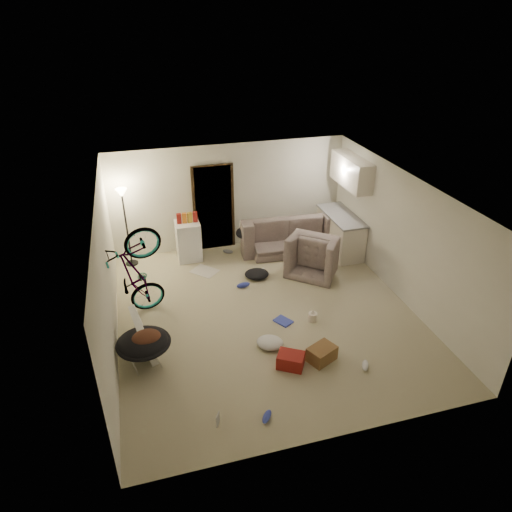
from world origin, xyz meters
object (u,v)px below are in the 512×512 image
object	(u,v)px
kitchen_counter	(340,233)
sofa	(286,236)
bicycle	(139,293)
saucer_chair	(144,347)
tv_box	(143,335)
drink_case_a	(322,354)
armchair	(317,256)
juicer	(313,316)
floor_lamp	(124,211)
drink_case_b	(291,360)
mini_fridge	(188,241)

from	to	relation	value
kitchen_counter	sofa	world-z (taller)	kitchen_counter
bicycle	saucer_chair	size ratio (longest dim) A/B	2.18
kitchen_counter	sofa	size ratio (longest dim) A/B	0.67
tv_box	drink_case_a	world-z (taller)	tv_box
tv_box	drink_case_a	distance (m)	3.01
armchair	juicer	bearing A→B (deg)	106.03
floor_lamp	sofa	world-z (taller)	floor_lamp
drink_case_a	drink_case_b	xyz separation A→B (m)	(-0.55, -0.01, -0.01)
floor_lamp	tv_box	distance (m)	3.25
mini_fridge	tv_box	bearing A→B (deg)	-112.10
sofa	tv_box	xyz separation A→B (m)	(-3.53, -2.90, -0.01)
saucer_chair	drink_case_b	size ratio (longest dim) A/B	2.07
sofa	juicer	size ratio (longest dim) A/B	9.27
sofa	drink_case_a	distance (m)	4.02
sofa	drink_case_a	xyz separation A→B (m)	(-0.71, -3.96, -0.20)
saucer_chair	floor_lamp	bearing A→B (deg)	91.64
floor_lamp	bicycle	world-z (taller)	floor_lamp
saucer_chair	drink_case_a	world-z (taller)	saucer_chair
armchair	bicycle	distance (m)	3.93
drink_case_a	juicer	bearing A→B (deg)	50.88
kitchen_counter	drink_case_b	world-z (taller)	kitchen_counter
kitchen_counter	drink_case_a	distance (m)	4.01
armchair	drink_case_a	xyz separation A→B (m)	(-1.04, -2.80, -0.21)
floor_lamp	sofa	distance (m)	3.76
mini_fridge	sofa	bearing A→B (deg)	-2.59
mini_fridge	kitchen_counter	bearing A→B (deg)	-9.00
floor_lamp	tv_box	size ratio (longest dim) A/B	1.88
tv_box	sofa	bearing A→B (deg)	30.12
floor_lamp	armchair	world-z (taller)	floor_lamp
armchair	saucer_chair	distance (m)	4.41
kitchen_counter	juicer	xyz separation A→B (m)	(-1.65, -2.46, -0.34)
drink_case_a	floor_lamp	bearing A→B (deg)	99.92
sofa	drink_case_b	world-z (taller)	sofa
kitchen_counter	mini_fridge	size ratio (longest dim) A/B	1.64
kitchen_counter	saucer_chair	distance (m)	5.52
saucer_chair	mini_fridge	bearing A→B (deg)	70.33
juicer	armchair	bearing A→B (deg)	65.97
mini_fridge	floor_lamp	bearing A→B (deg)	175.52
drink_case_a	drink_case_b	bearing A→B (deg)	155.53
sofa	bicycle	world-z (taller)	bicycle
sofa	armchair	distance (m)	1.20
bicycle	drink_case_a	size ratio (longest dim) A/B	4.24
saucer_chair	kitchen_counter	bearing A→B (deg)	30.95
floor_lamp	armchair	size ratio (longest dim) A/B	1.72
saucer_chair	drink_case_a	size ratio (longest dim) A/B	1.94
juicer	mini_fridge	bearing A→B (deg)	121.81
mini_fridge	juicer	bearing A→B (deg)	-58.31
armchair	drink_case_b	xyz separation A→B (m)	(-1.59, -2.81, -0.22)
kitchen_counter	bicycle	xyz separation A→B (m)	(-4.73, -1.42, 0.06)
bicycle	drink_case_b	bearing A→B (deg)	-142.09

